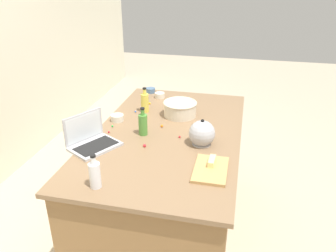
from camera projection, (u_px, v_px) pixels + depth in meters
ground_plane at (168, 227)px, 2.88m from camera, size 12.00×12.00×0.00m
island_counter at (168, 183)px, 2.69m from camera, size 1.78×1.05×0.90m
laptop at (91, 140)px, 2.28m from camera, size 0.38×0.35×0.22m
mixing_bowl_large at (180, 108)px, 2.75m from camera, size 0.27×0.27×0.12m
bottle_olive at (143, 124)px, 2.43m from camera, size 0.06×0.06×0.21m
bottle_oil at (145, 102)px, 2.81m from camera, size 0.07×0.07×0.21m
bottle_vinegar at (95, 174)px, 1.85m from camera, size 0.06×0.06×0.20m
kettle at (202, 134)px, 2.30m from camera, size 0.21×0.18×0.20m
cutting_board at (211, 170)px, 2.02m from camera, size 0.31×0.20×0.02m
butter_stick_left at (212, 161)px, 2.06m from camera, size 0.11×0.04×0.04m
ramekin_small at (117, 118)px, 2.67m from camera, size 0.10×0.10×0.05m
ramekin_medium at (160, 95)px, 3.14m from camera, size 0.09×0.09×0.05m
ramekin_wide at (151, 90)px, 3.27m from camera, size 0.09×0.09×0.04m
kitchen_timer at (143, 117)px, 2.66m from camera, size 0.07×0.07×0.08m
candy_0 at (135, 112)px, 2.83m from camera, size 0.01×0.01×0.01m
candy_2 at (162, 126)px, 2.57m from camera, size 0.02×0.02×0.02m
candy_3 at (150, 103)px, 2.99m from camera, size 0.02×0.02×0.02m
candy_4 at (145, 146)px, 2.29m from camera, size 0.02×0.02×0.02m
candy_5 at (112, 126)px, 2.57m from camera, size 0.01×0.01×0.01m
candy_6 at (180, 137)px, 2.41m from camera, size 0.02×0.02×0.02m
candy_7 at (213, 138)px, 2.39m from camera, size 0.02×0.02×0.02m
candy_8 at (109, 132)px, 2.48m from camera, size 0.01×0.01×0.01m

